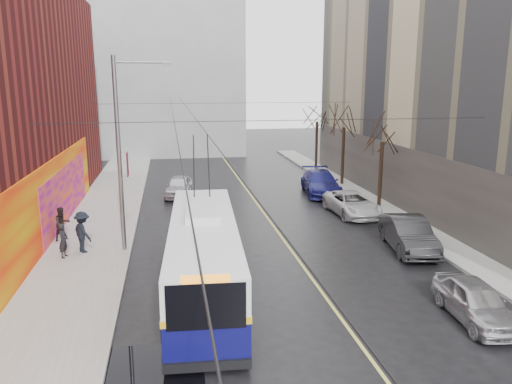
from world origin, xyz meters
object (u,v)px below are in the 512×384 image
parked_car_b (408,234)px  parked_car_d (321,183)px  pedestrian_a (63,241)px  trolleybus (204,255)px  parked_car_c (352,204)px  pedestrian_c (83,232)px  tree_near (383,129)px  pedestrian_b (62,224)px  tree_mid (344,117)px  streetlight_pole (122,150)px  following_car (179,186)px  parked_car_a (475,301)px  tree_far (317,113)px

parked_car_b → parked_car_d: bearing=101.4°
pedestrian_a → trolleybus: bearing=-115.0°
parked_car_c → pedestrian_c: bearing=-165.1°
tree_near → trolleybus: tree_near is taller
parked_car_c → pedestrian_a: size_ratio=3.14×
pedestrian_a → pedestrian_b: (-0.54, 2.61, 0.06)m
tree_near → pedestrian_b: bearing=-167.7°
parked_car_d → pedestrian_b: size_ratio=3.38×
tree_mid → trolleybus: 22.07m
streetlight_pole → pedestrian_b: (-3.28, 1.98, -3.86)m
following_car → pedestrian_b: (-5.92, -9.47, 0.28)m
parked_car_a → parked_car_b: bearing=85.8°
parked_car_c → trolleybus: bearing=-137.0°
parked_car_a → streetlight_pole: bearing=147.8°
pedestrian_c → parked_car_c: bearing=-108.6°
pedestrian_c → pedestrian_b: bearing=-3.7°
tree_mid → following_car: (-12.50, -1.55, -4.54)m
tree_near → tree_far: size_ratio=0.97×
parked_car_c → pedestrian_b: pedestrian_b is taller
parked_car_b → pedestrian_c: bearing=-178.2°
tree_far → pedestrian_c: bearing=-130.5°
tree_far → pedestrian_c: 26.67m
tree_near → parked_car_d: 6.58m
parked_car_b → pedestrian_a: size_ratio=3.09×
parked_car_a → pedestrian_b: bearing=149.0°
parked_car_c → tree_near: bearing=27.1°
parked_car_b → parked_car_d: size_ratio=0.85×
trolleybus → pedestrian_b: (-6.50, 7.17, -0.52)m
pedestrian_b → following_car: bearing=19.8°
tree_near → pedestrian_b: (-18.42, -4.02, -3.99)m
parked_car_d → parked_car_a: bearing=-84.8°
streetlight_pole → trolleybus: streetlight_pole is taller
tree_mid → trolleybus: tree_mid is taller
parked_car_c → pedestrian_a: pedestrian_a is taller
streetlight_pole → parked_car_c: streetlight_pole is taller
pedestrian_b → streetlight_pole: bearing=-69.4°
tree_mid → pedestrian_a: (-17.87, -13.62, -4.32)m
parked_car_b → pedestrian_c: pedestrian_c is taller
parked_car_c → parked_car_d: parked_car_d is taller
tree_far → parked_car_b: tree_far is taller
streetlight_pole → pedestrian_a: 4.82m
tree_mid → parked_car_d: 5.70m
following_car → parked_car_b: bearing=-43.3°
streetlight_pole → parked_car_a: size_ratio=2.26×
tree_mid → parked_car_b: 15.75m
tree_far → pedestrian_c: (-17.12, -20.04, -4.03)m
streetlight_pole → pedestrian_b: streetlight_pole is taller
following_car → tree_mid: bearing=15.8°
parked_car_d → trolleybus: bearing=-114.1°
streetlight_pole → parked_car_c: (12.81, 4.66, -4.17)m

